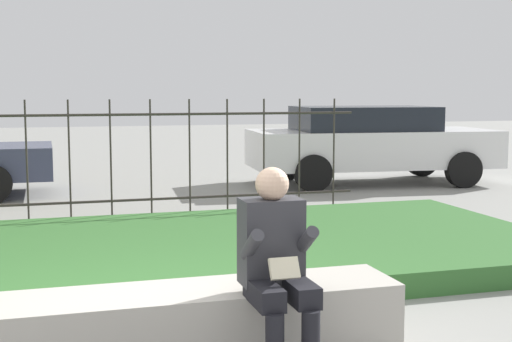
# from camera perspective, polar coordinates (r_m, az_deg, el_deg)

# --- Properties ---
(stone_bench) EXTENTS (3.03, 0.59, 0.43)m
(stone_bench) POSITION_cam_1_polar(r_m,az_deg,el_deg) (4.69, -6.96, -12.36)
(stone_bench) COLOR #ADA89E
(stone_bench) RESTS_ON ground_plane
(person_seated_reader) EXTENTS (0.42, 0.73, 1.23)m
(person_seated_reader) POSITION_cam_1_polar(r_m,az_deg,el_deg) (4.39, 1.65, -7.16)
(person_seated_reader) COLOR black
(person_seated_reader) RESTS_ON ground_plane
(grass_berm) EXTENTS (9.01, 3.48, 0.22)m
(grass_berm) POSITION_cam_1_polar(r_m,az_deg,el_deg) (7.03, -11.88, -6.78)
(grass_berm) COLOR #33662D
(grass_berm) RESTS_ON ground_plane
(iron_fence) EXTENTS (7.01, 0.03, 1.59)m
(iron_fence) POSITION_cam_1_polar(r_m,az_deg,el_deg) (9.06, -13.11, 0.78)
(iron_fence) COLOR #332D28
(iron_fence) RESTS_ON ground_plane
(car_parked_right) EXTENTS (4.56, 2.21, 1.41)m
(car_parked_right) POSITION_cam_1_polar(r_m,az_deg,el_deg) (13.19, 9.13, 2.29)
(car_parked_right) COLOR silver
(car_parked_right) RESTS_ON ground_plane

